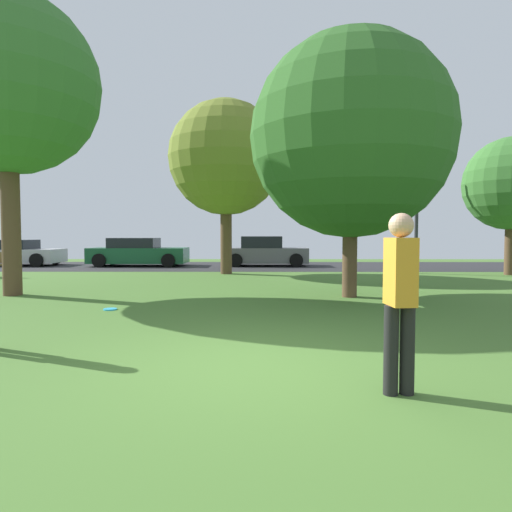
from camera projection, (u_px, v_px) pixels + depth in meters
The scene contains 12 objects.
ground_plane at pixel (254, 365), 5.17m from camera, with size 44.00×44.00×0.00m, color #47702D.
road_strip at pixel (258, 266), 21.15m from camera, with size 44.00×6.40×0.01m, color #28282B.
oak_tree_right at pixel (226, 158), 16.91m from camera, with size 4.40×4.40×6.68m.
oak_tree_center at pixel (7, 84), 10.85m from camera, with size 4.46×4.46×7.50m.
oak_tree_left at pixel (351, 137), 10.61m from camera, with size 4.89×4.89×6.33m.
maple_tree_near at pixel (512, 184), 16.51m from camera, with size 3.48×3.48×5.18m.
person_bystander at pixel (400, 294), 4.19m from camera, with size 0.30×0.34×1.74m.
frisbee_disc at pixel (110, 309), 8.95m from camera, with size 0.27×0.27×0.03m, color #2DB2E0.
parked_car_silver at pixel (15, 253), 21.60m from camera, with size 4.28×2.11×1.26m.
parked_car_green at pixel (138, 253), 21.31m from camera, with size 4.59×2.12×1.36m.
parked_car_grey at pixel (265, 252), 21.39m from camera, with size 4.03×1.98×1.44m.
street_lamp_post at pixel (417, 216), 17.20m from camera, with size 0.14×0.14×4.50m, color #2D2D33.
Camera 1 is at (0.06, -5.10, 1.54)m, focal length 30.88 mm.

